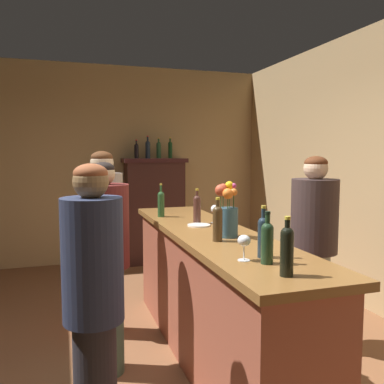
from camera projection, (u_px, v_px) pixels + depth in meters
wall_back at (102, 165)px, 6.13m from camera, size 4.98×0.12×2.93m
bar_counter at (211, 294)px, 3.26m from camera, size 0.63×2.89×1.03m
display_cabinet at (155, 208)px, 6.11m from camera, size 0.93×0.45×1.56m
wine_bottle_merlot at (267, 240)px, 2.24m from camera, size 0.07×0.07×0.29m
wine_bottle_syrah at (263, 235)px, 2.37m from camera, size 0.06×0.06×0.31m
wine_bottle_rose at (161, 203)px, 3.90m from camera, size 0.06×0.06×0.32m
wine_bottle_riesling at (287, 249)px, 2.01m from camera, size 0.07×0.07×0.30m
wine_bottle_malbec at (197, 208)px, 3.53m from camera, size 0.07×0.07×0.30m
wine_bottle_pinot at (218, 222)px, 2.82m from camera, size 0.07×0.07×0.30m
wine_glass_front at (244, 242)px, 2.31m from camera, size 0.07×0.07×0.15m
wine_glass_mid at (215, 210)px, 3.55m from camera, size 0.07×0.07×0.16m
flower_arrangement at (228, 213)px, 2.95m from camera, size 0.17×0.16×0.40m
cheese_plate at (199, 225)px, 3.42m from camera, size 0.19×0.19×0.01m
display_bottle_left at (136, 150)px, 5.95m from camera, size 0.06×0.06×0.27m
display_bottle_midleft at (148, 149)px, 6.00m from camera, size 0.07×0.07×0.33m
display_bottle_center at (159, 149)px, 6.05m from camera, size 0.07×0.07×0.30m
display_bottle_midright at (170, 149)px, 6.11m from camera, size 0.06×0.06×0.31m
patron_tall at (103, 234)px, 3.65m from camera, size 0.36×0.36×1.66m
patron_in_navy at (105, 260)px, 2.99m from camera, size 0.36×0.36×1.57m
patron_redhead at (94, 304)px, 2.06m from camera, size 0.31×0.31×1.59m
bartender at (314, 245)px, 3.38m from camera, size 0.38×0.38×1.61m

